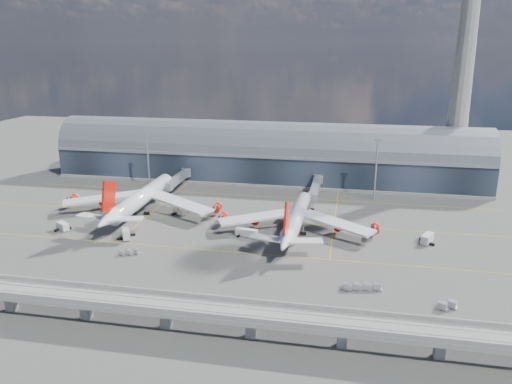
% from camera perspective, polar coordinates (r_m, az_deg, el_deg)
% --- Properties ---
extents(ground, '(500.00, 500.00, 0.00)m').
position_cam_1_polar(ground, '(167.93, -3.47, -5.39)').
color(ground, '#474744').
rests_on(ground, ground).
extents(taxi_lines, '(200.00, 80.12, 0.01)m').
position_cam_1_polar(taxi_lines, '(187.99, -1.79, -2.91)').
color(taxi_lines, gold).
rests_on(taxi_lines, ground).
extents(terminal, '(200.00, 30.00, 28.00)m').
position_cam_1_polar(terminal, '(237.59, 1.18, 4.12)').
color(terminal, '#1C242F').
rests_on(terminal, ground).
extents(control_tower, '(19.00, 19.00, 103.00)m').
position_cam_1_polar(control_tower, '(238.07, 22.61, 12.71)').
color(control_tower, gray).
rests_on(control_tower, ground).
extents(guideway, '(220.00, 8.50, 7.20)m').
position_cam_1_polar(guideway, '(118.47, -10.32, -12.78)').
color(guideway, gray).
rests_on(guideway, ground).
extents(floodlight_mast_left, '(3.00, 0.70, 25.70)m').
position_cam_1_polar(floodlight_mast_left, '(229.62, -12.25, 3.89)').
color(floodlight_mast_left, gray).
rests_on(floodlight_mast_left, ground).
extents(floodlight_mast_right, '(3.00, 0.70, 25.70)m').
position_cam_1_polar(floodlight_mast_right, '(211.57, 13.56, 2.72)').
color(floodlight_mast_right, gray).
rests_on(floodlight_mast_right, ground).
extents(airliner_left, '(62.83, 65.96, 20.16)m').
position_cam_1_polar(airliner_left, '(196.05, -13.09, -0.74)').
color(airliner_left, white).
rests_on(airliner_left, ground).
extents(airliner_right, '(56.26, 58.78, 18.68)m').
position_cam_1_polar(airliner_right, '(172.39, 4.60, -3.09)').
color(airliner_right, white).
rests_on(airliner_right, ground).
extents(jet_bridge_left, '(4.40, 28.00, 7.25)m').
position_cam_1_polar(jet_bridge_left, '(224.59, -8.85, 1.56)').
color(jet_bridge_left, gray).
rests_on(jet_bridge_left, ground).
extents(jet_bridge_right, '(4.40, 32.00, 7.25)m').
position_cam_1_polar(jet_bridge_right, '(210.25, 6.83, 0.60)').
color(jet_bridge_right, gray).
rests_on(jet_bridge_right, ground).
extents(service_truck_0, '(5.33, 7.16, 2.87)m').
position_cam_1_polar(service_truck_0, '(173.48, -14.63, -4.66)').
color(service_truck_0, silver).
rests_on(service_truck_0, ground).
extents(service_truck_1, '(5.45, 4.47, 2.88)m').
position_cam_1_polar(service_truck_1, '(187.30, -21.23, -3.69)').
color(service_truck_1, silver).
rests_on(service_truck_1, ground).
extents(service_truck_2, '(7.90, 3.74, 2.76)m').
position_cam_1_polar(service_truck_2, '(169.23, -1.10, -4.66)').
color(service_truck_2, silver).
rests_on(service_truck_2, ground).
extents(service_truck_3, '(4.86, 6.71, 3.04)m').
position_cam_1_polar(service_truck_3, '(173.23, 18.99, -5.05)').
color(service_truck_3, silver).
rests_on(service_truck_3, ground).
extents(service_truck_4, '(3.23, 5.59, 3.08)m').
position_cam_1_polar(service_truck_4, '(185.38, 3.43, -2.71)').
color(service_truck_4, silver).
rests_on(service_truck_4, ground).
extents(service_truck_5, '(6.34, 5.29, 2.93)m').
position_cam_1_polar(service_truck_5, '(193.08, -8.72, -2.09)').
color(service_truck_5, silver).
rests_on(service_truck_5, ground).
extents(cargo_train_0, '(6.66, 3.89, 1.49)m').
position_cam_1_polar(cargo_train_0, '(160.33, -14.22, -6.70)').
color(cargo_train_0, gray).
rests_on(cargo_train_0, ground).
extents(cargo_train_1, '(10.63, 3.64, 1.75)m').
position_cam_1_polar(cargo_train_1, '(137.61, 12.05, -10.54)').
color(cargo_train_1, gray).
rests_on(cargo_train_1, ground).
extents(cargo_train_2, '(5.50, 3.91, 1.80)m').
position_cam_1_polar(cargo_train_2, '(134.64, 21.04, -11.99)').
color(cargo_train_2, gray).
rests_on(cargo_train_2, ground).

